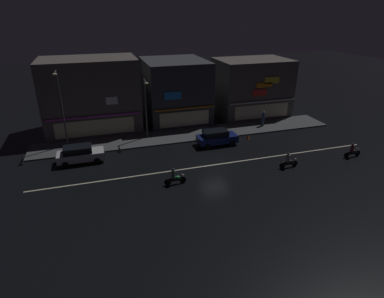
# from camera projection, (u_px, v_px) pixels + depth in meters

# --- Properties ---
(ground_plane) EXTENTS (140.00, 140.00, 0.00)m
(ground_plane) POSITION_uv_depth(u_px,v_px,m) (215.00, 165.00, 30.36)
(ground_plane) COLOR black
(lane_divider_stripe) EXTENTS (33.06, 0.16, 0.01)m
(lane_divider_stripe) POSITION_uv_depth(u_px,v_px,m) (215.00, 165.00, 30.36)
(lane_divider_stripe) COLOR beige
(lane_divider_stripe) RESTS_ON ground
(sidewalk_far) EXTENTS (34.81, 4.22, 0.14)m
(sidewalk_far) POSITION_uv_depth(u_px,v_px,m) (190.00, 134.00, 37.46)
(sidewalk_far) COLOR #424447
(sidewalk_far) RESTS_ON ground
(storefront_left_block) EXTENTS (10.78, 6.90, 8.46)m
(storefront_left_block) POSITION_uv_depth(u_px,v_px,m) (91.00, 95.00, 37.73)
(storefront_left_block) COLOR #56514C
(storefront_left_block) RESTS_ON ground
(storefront_center_block) EXTENTS (9.49, 6.88, 7.43)m
(storefront_center_block) POSITION_uv_depth(u_px,v_px,m) (251.00, 87.00, 43.60)
(storefront_center_block) COLOR #56514C
(storefront_center_block) RESTS_ON ground
(storefront_right_block) EXTENTS (7.71, 9.03, 7.66)m
(storefront_right_block) POSITION_uv_depth(u_px,v_px,m) (175.00, 90.00, 41.66)
(storefront_right_block) COLOR #383A3F
(storefront_right_block) RESTS_ON ground
(streetlamp_west) EXTENTS (0.44, 1.64, 7.96)m
(streetlamp_west) POSITION_uv_depth(u_px,v_px,m) (61.00, 103.00, 32.36)
(streetlamp_west) COLOR #47494C
(streetlamp_west) RESTS_ON sidewalk_far
(streetlamp_mid) EXTENTS (0.44, 1.64, 6.59)m
(streetlamp_mid) POSITION_uv_depth(u_px,v_px,m) (146.00, 104.00, 34.80)
(streetlamp_mid) COLOR #47494C
(streetlamp_mid) RESTS_ON sidewalk_far
(pedestrian_on_sidewalk) EXTENTS (0.38, 0.38, 1.95)m
(pedestrian_on_sidewalk) POSITION_uv_depth(u_px,v_px,m) (263.00, 119.00, 39.64)
(pedestrian_on_sidewalk) COLOR #334766
(pedestrian_on_sidewalk) RESTS_ON sidewalk_far
(parked_car_near_kerb) EXTENTS (4.30, 1.98, 1.67)m
(parked_car_near_kerb) POSITION_uv_depth(u_px,v_px,m) (217.00, 137.00, 34.49)
(parked_car_near_kerb) COLOR navy
(parked_car_near_kerb) RESTS_ON ground
(parked_car_trailing) EXTENTS (4.30, 1.98, 1.67)m
(parked_car_trailing) POSITION_uv_depth(u_px,v_px,m) (80.00, 154.00, 30.55)
(parked_car_trailing) COLOR silver
(parked_car_trailing) RESTS_ON ground
(motorcycle_lead) EXTENTS (1.90, 0.60, 1.52)m
(motorcycle_lead) POSITION_uv_depth(u_px,v_px,m) (288.00, 161.00, 29.61)
(motorcycle_lead) COLOR black
(motorcycle_lead) RESTS_ON ground
(motorcycle_following) EXTENTS (1.90, 0.60, 1.52)m
(motorcycle_following) POSITION_uv_depth(u_px,v_px,m) (352.00, 151.00, 31.71)
(motorcycle_following) COLOR black
(motorcycle_following) RESTS_ON ground
(motorcycle_opposite_lane) EXTENTS (1.90, 0.60, 1.52)m
(motorcycle_opposite_lane) POSITION_uv_depth(u_px,v_px,m) (175.00, 177.00, 26.81)
(motorcycle_opposite_lane) COLOR black
(motorcycle_opposite_lane) RESTS_ON ground
(traffic_cone) EXTENTS (0.36, 0.36, 0.55)m
(traffic_cone) POSITION_uv_depth(u_px,v_px,m) (248.00, 137.00, 36.28)
(traffic_cone) COLOR orange
(traffic_cone) RESTS_ON ground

